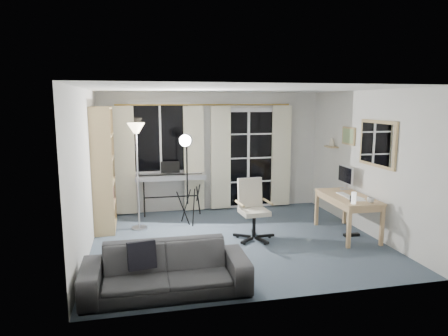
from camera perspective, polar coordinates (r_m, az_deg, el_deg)
The scene contains 17 objects.
floor at distance 6.55m, azimuth 1.72°, elevation -10.34°, with size 4.50×4.00×0.02m, color #3A4855.
window at distance 7.99m, azimuth -9.09°, elevation 4.24°, with size 1.20×0.08×1.40m.
french_door at distance 8.35m, azimuth 3.42°, elevation 1.28°, with size 1.32×0.09×2.11m.
curtains at distance 8.05m, azimuth -2.48°, elevation 1.49°, with size 3.60×0.07×2.13m.
bookshelf at distance 7.21m, azimuth -17.13°, elevation -0.54°, with size 0.35×0.99×2.13m.
torchiere_lamp at distance 6.95m, azimuth -12.39°, elevation 3.33°, with size 0.37×0.37×1.86m.
keyboard_piano at distance 7.84m, azimuth -7.60°, elevation -1.39°, with size 1.37×0.67×0.99m.
studio_light at distance 7.06m, azimuth -5.42°, elevation 2.45°, with size 0.37×0.38×1.69m.
office_chair at distance 6.53m, azimuth 3.98°, elevation -5.04°, with size 0.66×0.68×0.98m.
desk at distance 6.96m, azimuth 17.24°, elevation -4.46°, with size 0.66×1.27×0.67m.
monitor at distance 7.37m, azimuth 16.98°, elevation -1.02°, with size 0.16×0.48×0.42m.
desk_clutter at distance 6.77m, azimuth 17.67°, elevation -5.41°, with size 0.41×0.76×0.85m.
mug at distance 6.56m, azimuth 20.22°, elevation -4.21°, with size 0.11×0.09×0.11m, color silver.
wall_mirror at distance 6.79m, azimuth 21.08°, elevation 3.26°, with size 0.04×0.94×0.74m.
framed_print at distance 7.55m, azimuth 17.39°, elevation 4.40°, with size 0.03×0.42×0.32m.
wall_shelf at distance 7.97m, azimuth 15.11°, elevation 3.36°, with size 0.16×0.30×0.18m.
sofa at distance 4.80m, azimuth -8.31°, elevation -13.10°, with size 1.92×0.58×0.75m.
Camera 1 is at (-1.53, -5.98, 2.21)m, focal length 32.00 mm.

